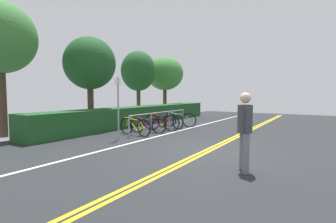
{
  "coord_description": "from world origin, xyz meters",
  "views": [
    {
      "loc": [
        -6.87,
        -2.95,
        1.71
      ],
      "look_at": [
        2.2,
        2.68,
        0.95
      ],
      "focal_mm": 27.09,
      "sensor_mm": 36.0,
      "label": 1
    }
  ],
  "objects_px": {
    "bicycle_1": "(148,125)",
    "bicycle_3": "(170,121)",
    "tree_extra": "(165,74)",
    "bike_rack": "(160,117)",
    "bicycle_0": "(135,127)",
    "bicycle_4": "(179,120)",
    "tree_far_right": "(138,71)",
    "tree_mid": "(90,64)",
    "pedestrian": "(245,126)",
    "sign_post_near": "(118,102)",
    "bicycle_2": "(162,122)"
  },
  "relations": [
    {
      "from": "bicycle_1",
      "to": "bicycle_3",
      "type": "distance_m",
      "value": 1.81
    },
    {
      "from": "bicycle_1",
      "to": "tree_extra",
      "type": "xyz_separation_m",
      "value": [
        7.73,
        4.06,
        2.91
      ]
    },
    {
      "from": "bike_rack",
      "to": "bicycle_0",
      "type": "bearing_deg",
      "value": 176.49
    },
    {
      "from": "bicycle_0",
      "to": "bicycle_4",
      "type": "bearing_deg",
      "value": -2.91
    },
    {
      "from": "tree_far_right",
      "to": "tree_mid",
      "type": "bearing_deg",
      "value": -169.11
    },
    {
      "from": "bike_rack",
      "to": "bicycle_1",
      "type": "height_order",
      "value": "bike_rack"
    },
    {
      "from": "bicycle_0",
      "to": "bicycle_3",
      "type": "bearing_deg",
      "value": -1.32
    },
    {
      "from": "bicycle_3",
      "to": "bike_rack",
      "type": "bearing_deg",
      "value": -177.26
    },
    {
      "from": "bicycle_4",
      "to": "tree_extra",
      "type": "height_order",
      "value": "tree_extra"
    },
    {
      "from": "pedestrian",
      "to": "tree_mid",
      "type": "height_order",
      "value": "tree_mid"
    },
    {
      "from": "bicycle_1",
      "to": "pedestrian",
      "type": "distance_m",
      "value": 6.14
    },
    {
      "from": "tree_far_right",
      "to": "bicycle_0",
      "type": "bearing_deg",
      "value": -142.81
    },
    {
      "from": "bicycle_0",
      "to": "bicycle_1",
      "type": "relative_size",
      "value": 1.07
    },
    {
      "from": "bike_rack",
      "to": "pedestrian",
      "type": "relative_size",
      "value": 2.59
    },
    {
      "from": "bicycle_3",
      "to": "tree_far_right",
      "type": "height_order",
      "value": "tree_far_right"
    },
    {
      "from": "sign_post_near",
      "to": "bicycle_1",
      "type": "bearing_deg",
      "value": 1.65
    },
    {
      "from": "bike_rack",
      "to": "bicycle_4",
      "type": "bearing_deg",
      "value": -2.3
    },
    {
      "from": "bike_rack",
      "to": "sign_post_near",
      "type": "height_order",
      "value": "sign_post_near"
    },
    {
      "from": "bike_rack",
      "to": "bicycle_2",
      "type": "xyz_separation_m",
      "value": [
        0.04,
        -0.05,
        -0.26
      ]
    },
    {
      "from": "bicycle_4",
      "to": "tree_far_right",
      "type": "bearing_deg",
      "value": 66.03
    },
    {
      "from": "bicycle_1",
      "to": "tree_mid",
      "type": "relative_size",
      "value": 0.37
    },
    {
      "from": "bicycle_2",
      "to": "tree_mid",
      "type": "height_order",
      "value": "tree_mid"
    },
    {
      "from": "bicycle_1",
      "to": "tree_far_right",
      "type": "xyz_separation_m",
      "value": [
        4.42,
        4.03,
        2.86
      ]
    },
    {
      "from": "tree_far_right",
      "to": "bicycle_4",
      "type": "bearing_deg",
      "value": -113.97
    },
    {
      "from": "pedestrian",
      "to": "sign_post_near",
      "type": "height_order",
      "value": "sign_post_near"
    },
    {
      "from": "bicycle_0",
      "to": "bicycle_1",
      "type": "xyz_separation_m",
      "value": [
        0.84,
        -0.04,
        -0.03
      ]
    },
    {
      "from": "bicycle_0",
      "to": "pedestrian",
      "type": "relative_size",
      "value": 1.01
    },
    {
      "from": "bike_rack",
      "to": "bicycle_3",
      "type": "bearing_deg",
      "value": 2.74
    },
    {
      "from": "bicycle_2",
      "to": "tree_extra",
      "type": "distance_m",
      "value": 8.49
    },
    {
      "from": "bicycle_3",
      "to": "tree_extra",
      "type": "height_order",
      "value": "tree_extra"
    },
    {
      "from": "bicycle_2",
      "to": "bicycle_4",
      "type": "distance_m",
      "value": 1.65
    },
    {
      "from": "tree_mid",
      "to": "bicycle_4",
      "type": "bearing_deg",
      "value": -46.8
    },
    {
      "from": "tree_mid",
      "to": "pedestrian",
      "type": "bearing_deg",
      "value": -109.51
    },
    {
      "from": "sign_post_near",
      "to": "tree_far_right",
      "type": "xyz_separation_m",
      "value": [
        6.34,
        4.09,
        1.79
      ]
    },
    {
      "from": "bicycle_3",
      "to": "pedestrian",
      "type": "height_order",
      "value": "pedestrian"
    },
    {
      "from": "bicycle_4",
      "to": "sign_post_near",
      "type": "xyz_separation_m",
      "value": [
        -4.48,
        0.08,
        1.04
      ]
    },
    {
      "from": "tree_mid",
      "to": "tree_extra",
      "type": "height_order",
      "value": "tree_extra"
    },
    {
      "from": "bicycle_0",
      "to": "bicycle_2",
      "type": "relative_size",
      "value": 1.02
    },
    {
      "from": "bicycle_0",
      "to": "tree_far_right",
      "type": "xyz_separation_m",
      "value": [
        5.26,
        3.99,
        2.82
      ]
    },
    {
      "from": "bicycle_1",
      "to": "bicycle_3",
      "type": "height_order",
      "value": "bicycle_3"
    },
    {
      "from": "bicycle_2",
      "to": "tree_mid",
      "type": "xyz_separation_m",
      "value": [
        -1.38,
        3.21,
        2.76
      ]
    },
    {
      "from": "sign_post_near",
      "to": "tree_extra",
      "type": "bearing_deg",
      "value": 23.11
    },
    {
      "from": "bicycle_1",
      "to": "tree_extra",
      "type": "distance_m",
      "value": 9.21
    },
    {
      "from": "bicycle_1",
      "to": "sign_post_near",
      "type": "height_order",
      "value": "sign_post_near"
    },
    {
      "from": "bike_rack",
      "to": "bicycle_0",
      "type": "height_order",
      "value": "bike_rack"
    },
    {
      "from": "bike_rack",
      "to": "tree_far_right",
      "type": "distance_m",
      "value": 5.98
    },
    {
      "from": "bicycle_1",
      "to": "pedestrian",
      "type": "xyz_separation_m",
      "value": [
        -3.36,
        -5.09,
        0.68
      ]
    },
    {
      "from": "sign_post_near",
      "to": "tree_extra",
      "type": "xyz_separation_m",
      "value": [
        9.65,
        4.12,
        1.84
      ]
    },
    {
      "from": "tree_extra",
      "to": "sign_post_near",
      "type": "bearing_deg",
      "value": -156.89
    },
    {
      "from": "bicycle_1",
      "to": "tree_far_right",
      "type": "relative_size",
      "value": 0.36
    }
  ]
}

